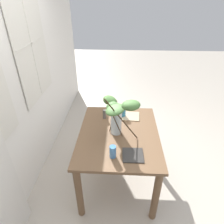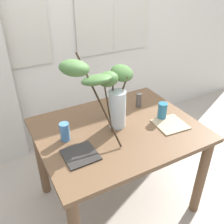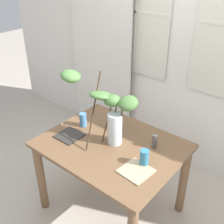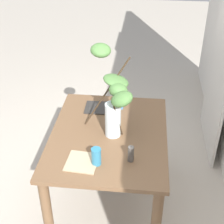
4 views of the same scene
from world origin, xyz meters
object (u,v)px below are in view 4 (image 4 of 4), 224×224
dining_table (109,147)px  pillar_candle (131,154)px  vase_with_branches (113,95)px  drinking_glass_blue_left (120,102)px  drinking_glass_blue_right (96,156)px  plate_square_left (97,108)px  plate_square_right (82,162)px

dining_table → pillar_candle: size_ratio=8.65×
vase_with_branches → drinking_glass_blue_left: vase_with_branches is taller
drinking_glass_blue_right → drinking_glass_blue_left: bearing=172.5°
plate_square_left → pillar_candle: pillar_candle is taller
drinking_glass_blue_left → plate_square_left: 0.21m
pillar_candle → vase_with_branches: bearing=-156.3°
vase_with_branches → plate_square_right: size_ratio=2.97×
plate_square_left → pillar_candle: (0.67, 0.34, 0.06)m
dining_table → plate_square_right: (0.36, -0.15, 0.15)m
plate_square_left → drinking_glass_blue_right: bearing=8.0°
pillar_candle → drinking_glass_blue_right: bearing=-76.3°
vase_with_branches → pillar_candle: (0.37, 0.16, -0.25)m
pillar_candle → plate_square_left: bearing=-152.9°
plate_square_left → drinking_glass_blue_left: bearing=97.2°
drinking_glass_blue_left → pillar_candle: size_ratio=0.97×
drinking_glass_blue_left → pillar_candle: 0.71m
drinking_glass_blue_left → vase_with_branches: bearing=-4.3°
dining_table → drinking_glass_blue_right: size_ratio=8.85×
vase_with_branches → drinking_glass_blue_right: size_ratio=4.94×
drinking_glass_blue_right → plate_square_left: drinking_glass_blue_right is taller
vase_with_branches → drinking_glass_blue_right: (0.43, -0.07, -0.25)m
dining_table → plate_square_left: (-0.36, -0.15, 0.15)m
drinking_glass_blue_right → pillar_candle: 0.25m
plate_square_right → pillar_candle: 0.35m
plate_square_left → pillar_candle: size_ratio=1.55×
drinking_glass_blue_right → plate_square_right: size_ratio=0.60×
dining_table → drinking_glass_blue_right: bearing=-7.2°
vase_with_branches → plate_square_left: vase_with_branches is taller
drinking_glass_blue_right → plate_square_right: drinking_glass_blue_right is taller
vase_with_branches → plate_square_left: bearing=-148.8°
drinking_glass_blue_left → plate_square_right: bearing=-15.1°
vase_with_branches → drinking_glass_blue_left: bearing=175.7°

